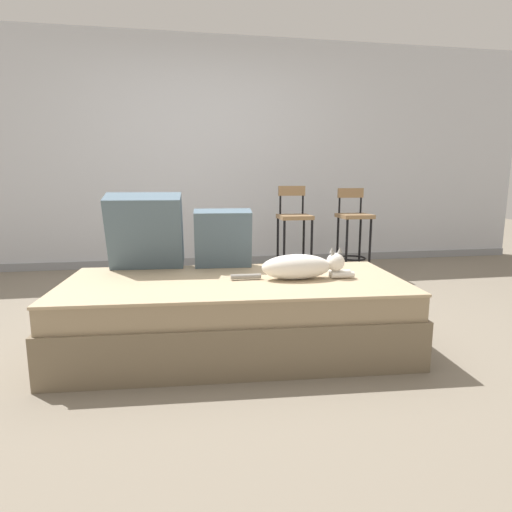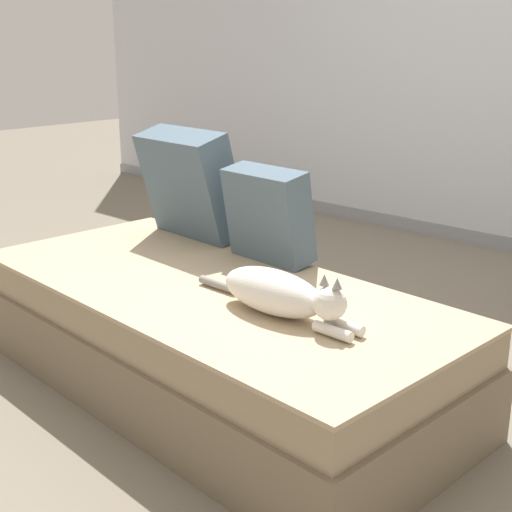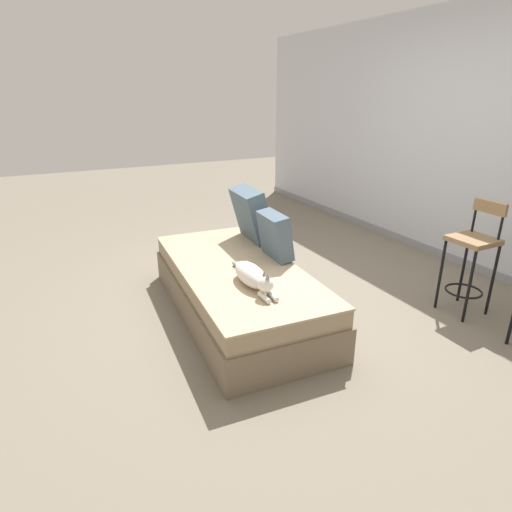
% 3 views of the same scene
% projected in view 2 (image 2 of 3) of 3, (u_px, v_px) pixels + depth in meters
% --- Properties ---
extents(ground_plane, '(16.00, 16.00, 0.00)m').
position_uv_depth(ground_plane, '(277.00, 354.00, 3.11)').
color(ground_plane, slate).
rests_on(ground_plane, ground).
extents(wall_baseboard_trim, '(8.00, 0.02, 0.09)m').
position_uv_depth(wall_baseboard_trim, '(498.00, 242.00, 4.64)').
color(wall_baseboard_trim, gray).
rests_on(wall_baseboard_trim, ground).
extents(couch, '(2.08, 1.06, 0.43)m').
position_uv_depth(couch, '(210.00, 335.00, 2.76)').
color(couch, '#766750').
rests_on(couch, ground).
extents(throw_pillow_corner, '(0.49, 0.32, 0.50)m').
position_uv_depth(throw_pillow_corner, '(190.00, 184.00, 3.25)').
color(throw_pillow_corner, '#4C6070').
rests_on(throw_pillow_corner, couch).
extents(throw_pillow_middle, '(0.39, 0.22, 0.40)m').
position_uv_depth(throw_pillow_middle, '(268.00, 215.00, 2.92)').
color(throw_pillow_middle, '#4C6070').
rests_on(throw_pillow_middle, couch).
extents(cat, '(0.74, 0.18, 0.19)m').
position_uv_depth(cat, '(280.00, 294.00, 2.38)').
color(cat, white).
rests_on(cat, couch).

